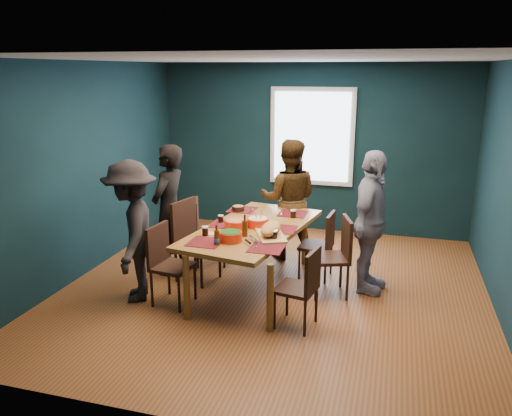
# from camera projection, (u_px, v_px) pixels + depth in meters

# --- Properties ---
(room) EXTENTS (5.01, 5.01, 2.71)m
(room) POSITION_uv_depth(u_px,v_px,m) (281.00, 175.00, 5.98)
(room) COLOR #92582A
(room) RESTS_ON ground
(dining_table) EXTENTS (1.37, 2.22, 0.79)m
(dining_table) POSITION_uv_depth(u_px,v_px,m) (253.00, 233.00, 5.94)
(dining_table) COLOR olive
(dining_table) RESTS_ON floor
(chair_left_far) EXTENTS (0.53, 0.53, 0.91)m
(chair_left_far) POSITION_uv_depth(u_px,v_px,m) (204.00, 227.00, 6.76)
(chair_left_far) COLOR black
(chair_left_far) RESTS_ON floor
(chair_left_mid) EXTENTS (0.56, 0.56, 1.02)m
(chair_left_mid) POSITION_uv_depth(u_px,v_px,m) (191.00, 234.00, 6.27)
(chair_left_mid) COLOR black
(chair_left_mid) RESTS_ON floor
(chair_left_near) EXTENTS (0.46, 0.46, 0.92)m
(chair_left_near) POSITION_uv_depth(u_px,v_px,m) (166.00, 258.00, 5.63)
(chair_left_near) COLOR black
(chair_left_near) RESTS_ON floor
(chair_right_far) EXTENTS (0.42, 0.42, 0.87)m
(chair_right_far) POSITION_uv_depth(u_px,v_px,m) (322.00, 241.00, 6.30)
(chair_right_far) COLOR black
(chair_right_far) RESTS_ON floor
(chair_right_mid) EXTENTS (0.54, 0.54, 0.94)m
(chair_right_mid) POSITION_uv_depth(u_px,v_px,m) (338.00, 251.00, 5.82)
(chair_right_mid) COLOR black
(chair_right_mid) RESTS_ON floor
(chair_right_near) EXTENTS (0.45, 0.45, 0.86)m
(chair_right_near) POSITION_uv_depth(u_px,v_px,m) (304.00, 283.00, 5.06)
(chair_right_near) COLOR black
(chair_right_near) RESTS_ON floor
(person_far_left) EXTENTS (0.45, 0.65, 1.69)m
(person_far_left) POSITION_uv_depth(u_px,v_px,m) (169.00, 210.00, 6.41)
(person_far_left) COLOR black
(person_far_left) RESTS_ON floor
(person_back) EXTENTS (0.90, 0.75, 1.68)m
(person_back) POSITION_uv_depth(u_px,v_px,m) (289.00, 199.00, 6.94)
(person_back) COLOR black
(person_back) RESTS_ON floor
(person_right) EXTENTS (0.59, 1.06, 1.71)m
(person_right) POSITION_uv_depth(u_px,v_px,m) (370.00, 223.00, 5.84)
(person_right) COLOR white
(person_right) RESTS_ON floor
(person_near_left) EXTENTS (0.97, 1.21, 1.64)m
(person_near_left) POSITION_uv_depth(u_px,v_px,m) (132.00, 231.00, 5.65)
(person_near_left) COLOR black
(person_near_left) RESTS_ON floor
(bowl_salad) EXTENTS (0.27, 0.27, 0.11)m
(bowl_salad) POSITION_uv_depth(u_px,v_px,m) (236.00, 224.00, 5.82)
(bowl_salad) COLOR red
(bowl_salad) RESTS_ON dining_table
(bowl_dumpling) EXTENTS (0.26, 0.26, 0.24)m
(bowl_dumpling) POSITION_uv_depth(u_px,v_px,m) (258.00, 222.00, 5.91)
(bowl_dumpling) COLOR red
(bowl_dumpling) RESTS_ON dining_table
(bowl_herbs) EXTENTS (0.25, 0.25, 0.11)m
(bowl_herbs) POSITION_uv_depth(u_px,v_px,m) (231.00, 236.00, 5.41)
(bowl_herbs) COLOR red
(bowl_herbs) RESTS_ON dining_table
(cutting_board) EXTENTS (0.49, 0.71, 0.15)m
(cutting_board) POSITION_uv_depth(u_px,v_px,m) (271.00, 230.00, 5.57)
(cutting_board) COLOR tan
(cutting_board) RESTS_ON dining_table
(small_bowl) EXTENTS (0.17, 0.17, 0.07)m
(small_bowl) POSITION_uv_depth(u_px,v_px,m) (238.00, 208.00, 6.57)
(small_bowl) COLOR black
(small_bowl) RESTS_ON dining_table
(beer_bottle_a) EXTENTS (0.06, 0.06, 0.22)m
(beer_bottle_a) POSITION_uv_depth(u_px,v_px,m) (217.00, 238.00, 5.30)
(beer_bottle_a) COLOR #44260C
(beer_bottle_a) RESTS_ON dining_table
(beer_bottle_b) EXTENTS (0.06, 0.06, 0.25)m
(beer_bottle_b) POSITION_uv_depth(u_px,v_px,m) (245.00, 228.00, 5.56)
(beer_bottle_b) COLOR #44260C
(beer_bottle_b) RESTS_ON dining_table
(cola_glass_a) EXTENTS (0.07, 0.07, 0.10)m
(cola_glass_a) POSITION_uv_depth(u_px,v_px,m) (205.00, 231.00, 5.60)
(cola_glass_a) COLOR black
(cola_glass_a) RESTS_ON dining_table
(cola_glass_b) EXTENTS (0.08, 0.08, 0.11)m
(cola_glass_b) POSITION_uv_depth(u_px,v_px,m) (274.00, 235.00, 5.45)
(cola_glass_b) COLOR black
(cola_glass_b) RESTS_ON dining_table
(cola_glass_c) EXTENTS (0.07, 0.07, 0.10)m
(cola_glass_c) POSITION_uv_depth(u_px,v_px,m) (293.00, 213.00, 6.27)
(cola_glass_c) COLOR black
(cola_glass_c) RESTS_ON dining_table
(cola_glass_d) EXTENTS (0.07, 0.07, 0.09)m
(cola_glass_d) POSITION_uv_depth(u_px,v_px,m) (221.00, 218.00, 6.07)
(cola_glass_d) COLOR black
(cola_glass_d) RESTS_ON dining_table
(napkin_a) EXTENTS (0.19, 0.19, 0.00)m
(napkin_a) POSITION_uv_depth(u_px,v_px,m) (285.00, 228.00, 5.85)
(napkin_a) COLOR #FF7A6B
(napkin_a) RESTS_ON dining_table
(napkin_b) EXTENTS (0.16, 0.16, 0.00)m
(napkin_b) POSITION_uv_depth(u_px,v_px,m) (211.00, 233.00, 5.67)
(napkin_b) COLOR #FF7A6B
(napkin_b) RESTS_ON dining_table
(napkin_c) EXTENTS (0.14, 0.14, 0.00)m
(napkin_c) POSITION_uv_depth(u_px,v_px,m) (265.00, 251.00, 5.12)
(napkin_c) COLOR #FF7A6B
(napkin_c) RESTS_ON dining_table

